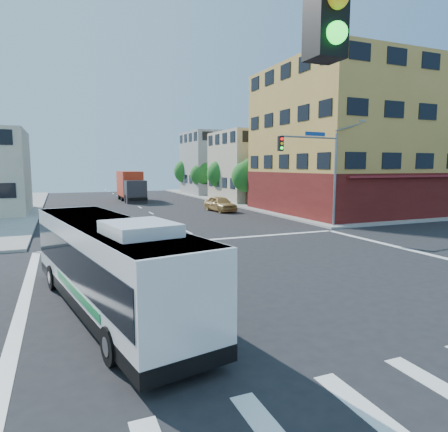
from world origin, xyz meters
name	(u,v)px	position (x,y,z in m)	size (l,w,h in m)	color
ground	(283,280)	(0.00, 0.00, 0.00)	(120.00, 120.00, 0.00)	black
sidewalk_ne	(363,195)	(35.00, 35.00, 0.07)	(50.00, 50.00, 0.15)	gray
corner_building_ne	(362,153)	(19.99, 18.48, 5.89)	(18.10, 15.44, 14.00)	#B98F42
building_east_near	(263,167)	(16.98, 33.98, 4.51)	(12.06, 10.06, 9.00)	tan
building_east_far	(223,163)	(16.98, 47.98, 5.01)	(12.06, 10.06, 10.00)	gray
signal_mast_ne	(318,161)	(9.08, 10.62, 4.98)	(7.91, 1.13, 8.07)	gray
street_tree_a	(248,175)	(11.90, 27.92, 3.59)	(3.60, 3.60, 5.53)	#362113
street_tree_b	(222,172)	(11.90, 35.92, 3.75)	(3.80, 3.80, 5.79)	#362113
street_tree_c	(202,173)	(11.90, 43.92, 3.46)	(3.40, 3.40, 5.29)	#362113
street_tree_d	(186,170)	(11.90, 51.92, 3.88)	(4.00, 4.00, 6.03)	#362113
transit_bus	(109,264)	(-6.86, -0.89, 1.56)	(4.32, 10.99, 3.18)	black
box_truck	(131,187)	(0.48, 39.48, 1.88)	(2.63, 8.63, 3.87)	#2B2A2F
parked_car	(220,204)	(6.83, 23.86, 0.78)	(1.84, 4.58, 1.56)	#B68946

